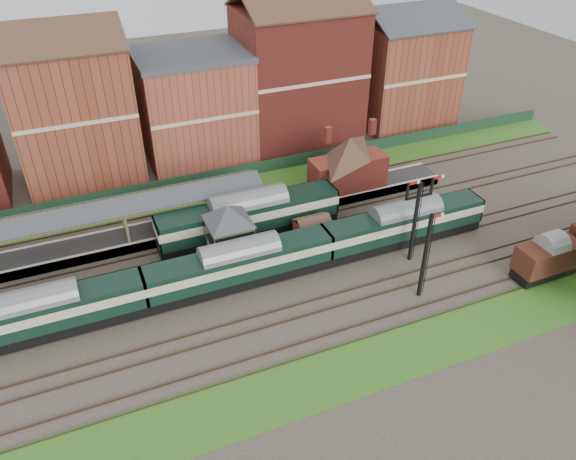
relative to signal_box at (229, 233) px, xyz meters
name	(u,v)px	position (x,y,z in m)	size (l,w,h in m)	color
ground	(276,275)	(3.00, -3.25, -3.19)	(160.00, 160.00, 0.00)	#473D33
grass_back	(221,190)	(3.00, 12.75, -3.16)	(90.00, 4.50, 0.06)	#2D6619
grass_front	(339,373)	(3.00, -15.25, -3.16)	(90.00, 5.00, 0.06)	#2D6619
fence	(216,176)	(3.00, 14.75, -2.44)	(90.00, 0.12, 1.50)	#193823
platform	(191,226)	(-2.00, 6.50, -2.69)	(55.00, 3.40, 1.00)	#2D2D2D
signal_box	(229,233)	(0.00, 0.00, 0.00)	(5.40, 5.40, 6.00)	#697855
brick_hut	(313,232)	(8.00, 0.00, -2.00)	(3.20, 2.64, 2.94)	brown
station_building	(348,162)	(15.00, 6.50, 0.76)	(8.10, 8.10, 5.90)	maroon
canopy	(121,202)	(-8.00, 6.50, 1.39)	(26.00, 3.89, 4.08)	#4B4C2F
semaphore_bracket	(416,216)	(15.04, -5.75, 1.44)	(3.60, 0.25, 8.18)	black
semaphore_siding	(426,255)	(13.02, -10.25, 0.96)	(1.23, 0.25, 8.00)	black
town_backdrop	(193,101)	(2.82, 21.75, 3.81)	(69.00, 10.00, 16.00)	maroon
dmu_train	(240,264)	(-0.15, -3.25, -1.02)	(47.81, 2.52, 3.67)	black
platform_railcar	(249,216)	(2.92, 3.25, -0.84)	(17.42, 2.75, 4.01)	black
goods_van_a	(548,258)	(24.33, -12.25, -1.24)	(5.61, 2.43, 3.41)	black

